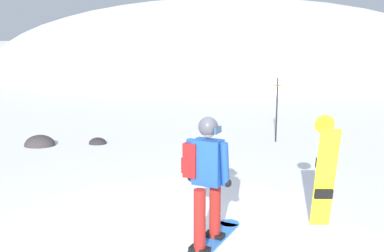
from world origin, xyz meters
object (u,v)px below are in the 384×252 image
(rock_mid, at_px, (98,144))
(rock_small, at_px, (40,146))
(snowboarder_main, at_px, (206,178))
(piste_marker_near, at_px, (277,104))
(spare_snowboard, at_px, (325,173))

(rock_mid, xyz_separation_m, rock_small, (-1.39, -0.21, 0.00))
(rock_mid, height_order, rock_small, rock_small)
(rock_small, bearing_deg, snowboarder_main, -54.21)
(piste_marker_near, distance_m, rock_small, 5.99)
(snowboarder_main, height_order, rock_small, snowboarder_main)
(spare_snowboard, xyz_separation_m, piste_marker_near, (0.25, 5.42, 0.15))
(spare_snowboard, relative_size, piste_marker_near, 0.96)
(rock_mid, bearing_deg, piste_marker_near, 3.35)
(piste_marker_near, relative_size, rock_small, 2.25)
(spare_snowboard, relative_size, rock_small, 2.16)
(rock_mid, bearing_deg, snowboarder_main, -65.67)
(snowboarder_main, distance_m, rock_mid, 6.34)
(spare_snowboard, height_order, piste_marker_near, piste_marker_near)
(snowboarder_main, bearing_deg, spare_snowboard, 18.45)
(spare_snowboard, height_order, rock_mid, spare_snowboard)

